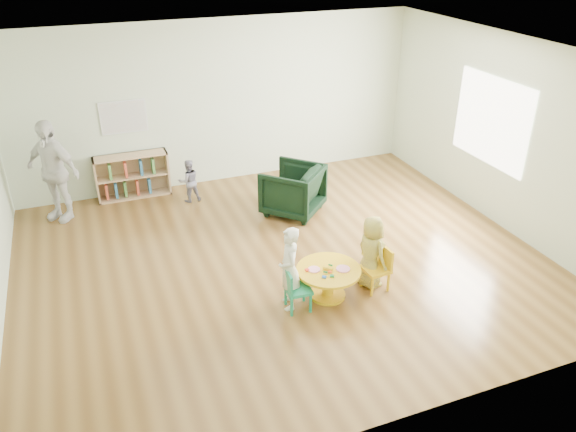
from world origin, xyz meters
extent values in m
plane|color=brown|center=(0.00, 0.00, 0.00)|extent=(7.00, 7.00, 0.00)
cube|color=silver|center=(0.00, 0.00, 2.75)|extent=(7.00, 6.00, 0.10)
cube|color=beige|center=(0.00, 3.00, 1.40)|extent=(7.00, 0.10, 2.80)
cube|color=beige|center=(0.00, -3.00, 1.40)|extent=(7.00, 0.10, 2.80)
cube|color=beige|center=(3.50, 0.00, 1.40)|extent=(0.10, 6.00, 2.80)
cube|color=silver|center=(3.48, 0.30, 1.50)|extent=(0.02, 1.60, 1.30)
cylinder|color=gold|center=(0.25, -0.97, 0.18)|extent=(0.14, 0.14, 0.36)
cylinder|color=gold|center=(0.25, -0.97, 0.02)|extent=(0.44, 0.44, 0.04)
cylinder|color=gold|center=(0.25, -0.97, 0.38)|extent=(0.80, 0.80, 0.04)
cylinder|color=pink|center=(0.07, -0.93, 0.41)|extent=(0.15, 0.15, 0.02)
cylinder|color=pink|center=(0.41, -1.04, 0.41)|extent=(0.17, 0.17, 0.02)
cylinder|color=gold|center=(0.23, -0.99, 0.42)|extent=(0.12, 0.12, 0.04)
cylinder|color=#12692E|center=(0.17, -1.05, 0.42)|extent=(0.05, 0.05, 0.02)
cylinder|color=#12692E|center=(0.29, -0.93, 0.42)|extent=(0.05, 0.05, 0.02)
cube|color=red|center=(-0.01, -0.91, 0.41)|extent=(0.05, 0.05, 0.02)
cube|color=#FA5715|center=(0.24, -1.04, 0.41)|extent=(0.06, 0.07, 0.02)
cube|color=#1749AD|center=(0.12, -1.12, 0.41)|extent=(0.07, 0.07, 0.02)
cube|color=#12692E|center=(0.22, -1.13, 0.41)|extent=(0.07, 0.06, 0.02)
cube|color=#198B60|center=(-0.19, -1.07, 0.28)|extent=(0.31, 0.31, 0.04)
cube|color=#198B60|center=(-0.32, -1.06, 0.42)|extent=(0.05, 0.30, 0.26)
cylinder|color=#198B60|center=(-0.30, -0.94, 0.13)|extent=(0.04, 0.04, 0.26)
cylinder|color=#198B60|center=(-0.32, -1.18, 0.13)|extent=(0.04, 0.04, 0.26)
cylinder|color=#198B60|center=(-0.07, -0.96, 0.13)|extent=(0.04, 0.04, 0.26)
cylinder|color=#198B60|center=(-0.08, -1.19, 0.13)|extent=(0.04, 0.04, 0.26)
cube|color=gold|center=(0.87, -1.04, 0.29)|extent=(0.33, 0.33, 0.04)
cube|color=gold|center=(1.01, -1.02, 0.44)|extent=(0.06, 0.31, 0.26)
cylinder|color=gold|center=(1.01, -1.15, 0.13)|extent=(0.04, 0.04, 0.26)
cylinder|color=gold|center=(0.99, -0.90, 0.13)|extent=(0.04, 0.04, 0.26)
cylinder|color=gold|center=(0.76, -1.17, 0.13)|extent=(0.04, 0.04, 0.26)
cylinder|color=gold|center=(0.74, -0.92, 0.13)|extent=(0.04, 0.04, 0.26)
cube|color=tan|center=(-2.19, 2.83, 0.38)|extent=(0.03, 0.30, 0.75)
cube|color=tan|center=(-1.01, 2.83, 0.38)|extent=(0.03, 0.30, 0.75)
cube|color=tan|center=(-1.60, 2.83, 0.01)|extent=(1.20, 0.30, 0.03)
cube|color=tan|center=(-1.60, 2.83, 0.73)|extent=(1.20, 0.30, 0.03)
cube|color=tan|center=(-1.60, 2.83, 0.38)|extent=(1.14, 0.28, 0.03)
cube|color=tan|center=(-1.60, 2.97, 0.38)|extent=(1.20, 0.02, 0.75)
cube|color=#D25038|center=(-2.05, 2.81, 0.18)|extent=(0.04, 0.18, 0.26)
cube|color=teal|center=(-1.90, 2.81, 0.18)|extent=(0.04, 0.18, 0.26)
cube|color=#549846|center=(-1.75, 2.81, 0.18)|extent=(0.04, 0.18, 0.26)
cube|color=#D25038|center=(-1.55, 2.81, 0.18)|extent=(0.04, 0.18, 0.26)
cube|color=teal|center=(-1.35, 2.81, 0.18)|extent=(0.04, 0.18, 0.26)
cube|color=#549846|center=(-1.95, 2.81, 0.53)|extent=(0.04, 0.18, 0.26)
cube|color=#D25038|center=(-1.70, 2.81, 0.53)|extent=(0.04, 0.18, 0.26)
cube|color=teal|center=(-1.45, 2.81, 0.53)|extent=(0.04, 0.18, 0.26)
cube|color=#549846|center=(-1.25, 2.81, 0.53)|extent=(0.04, 0.18, 0.26)
cube|color=silver|center=(-1.60, 2.98, 1.35)|extent=(0.74, 0.01, 0.54)
cube|color=red|center=(-1.60, 2.98, 1.35)|extent=(0.70, 0.00, 0.50)
imported|color=black|center=(0.68, 1.31, 0.39)|extent=(1.20, 1.20, 0.78)
imported|color=white|center=(-0.27, -0.98, 0.53)|extent=(0.32, 0.43, 1.06)
imported|color=#FFFB1C|center=(0.85, -0.93, 0.49)|extent=(0.39, 0.53, 0.97)
imported|color=#1C1A43|center=(-0.76, 2.31, 0.37)|extent=(0.37, 0.29, 0.73)
imported|color=white|center=(-2.78, 2.45, 0.80)|extent=(0.96, 0.92, 1.60)
camera|label=1|loc=(-2.29, -6.14, 4.16)|focal=35.00mm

